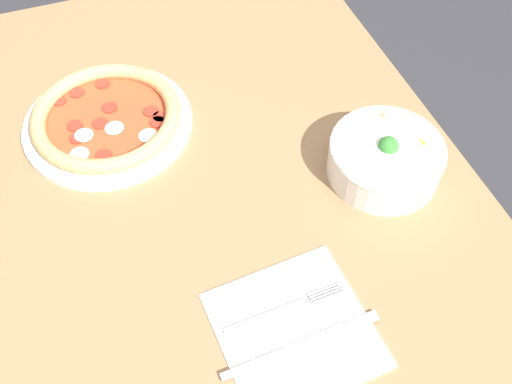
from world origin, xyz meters
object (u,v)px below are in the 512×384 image
object	(u,v)px
fork	(285,309)
knife	(295,348)
bowl	(385,157)
pizza	(107,119)

from	to	relation	value
fork	knife	size ratio (longest dim) A/B	0.78
bowl	fork	distance (m)	0.29
bowl	fork	size ratio (longest dim) A/B	1.04
fork	knife	distance (m)	0.05
bowl	knife	bearing A→B (deg)	-46.84
knife	bowl	bearing A→B (deg)	40.59
pizza	fork	distance (m)	0.45
fork	knife	world-z (taller)	same
pizza	bowl	xyz separation A→B (m)	(0.25, 0.39, 0.02)
bowl	fork	xyz separation A→B (m)	(0.17, -0.23, -0.03)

